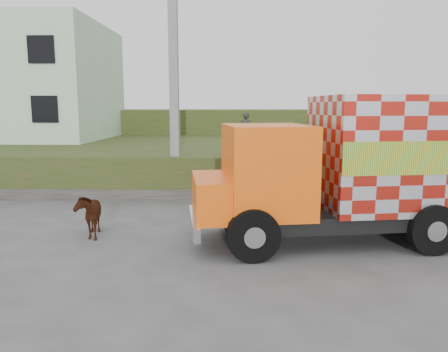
{
  "coord_description": "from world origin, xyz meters",
  "views": [
    {
      "loc": [
        1.25,
        -10.53,
        3.2
      ],
      "look_at": [
        0.82,
        1.43,
        1.3
      ],
      "focal_mm": 35.0,
      "sensor_mm": 36.0,
      "label": 1
    }
  ],
  "objects_px": {
    "pedestrian": "(245,131)",
    "cow": "(89,214)",
    "cargo_truck": "(374,167)",
    "utility_pole": "(174,81)"
  },
  "relations": [
    {
      "from": "pedestrian",
      "to": "cow",
      "type": "bearing_deg",
      "value": 40.32
    },
    {
      "from": "cargo_truck",
      "to": "cow",
      "type": "xyz_separation_m",
      "value": [
        -6.96,
        0.05,
        -1.22
      ]
    },
    {
      "from": "utility_pole",
      "to": "cow",
      "type": "relative_size",
      "value": 5.98
    },
    {
      "from": "cow",
      "to": "cargo_truck",
      "type": "bearing_deg",
      "value": -16.38
    },
    {
      "from": "cow",
      "to": "pedestrian",
      "type": "height_order",
      "value": "pedestrian"
    },
    {
      "from": "cargo_truck",
      "to": "pedestrian",
      "type": "distance_m",
      "value": 7.59
    },
    {
      "from": "cargo_truck",
      "to": "pedestrian",
      "type": "relative_size",
      "value": 5.33
    },
    {
      "from": "pedestrian",
      "to": "cargo_truck",
      "type": "bearing_deg",
      "value": 93.46
    },
    {
      "from": "utility_pole",
      "to": "pedestrian",
      "type": "relative_size",
      "value": 5.31
    },
    {
      "from": "cow",
      "to": "pedestrian",
      "type": "distance_m",
      "value": 8.15
    }
  ]
}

